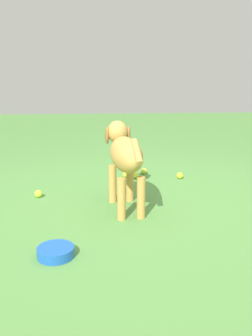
{
  "coord_description": "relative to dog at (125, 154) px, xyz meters",
  "views": [
    {
      "loc": [
        -2.67,
        0.34,
        1.06
      ],
      "look_at": [
        0.02,
        0.14,
        0.34
      ],
      "focal_mm": 38.63,
      "sensor_mm": 36.0,
      "label": 1
    }
  ],
  "objects": [
    {
      "name": "water_bowl",
      "position": [
        -0.79,
        0.46,
        -0.41
      ],
      "size": [
        0.22,
        0.22,
        0.06
      ],
      "primitive_type": "cylinder",
      "color": "blue",
      "rests_on": "ground"
    },
    {
      "name": "ground",
      "position": [
        -0.08,
        -0.15,
        -0.44
      ],
      "size": [
        14.0,
        14.0,
        0.0
      ],
      "primitive_type": "plane",
      "color": "#548C42"
    },
    {
      "name": "tennis_ball_3",
      "position": [
        0.96,
        -0.27,
        -0.41
      ],
      "size": [
        0.07,
        0.07,
        0.07
      ],
      "primitive_type": "sphere",
      "color": "#CAD73B",
      "rests_on": "ground"
    },
    {
      "name": "tennis_ball_4",
      "position": [
        0.77,
        -0.62,
        -0.41
      ],
      "size": [
        0.07,
        0.07,
        0.07
      ],
      "primitive_type": "sphere",
      "color": "yellow",
      "rests_on": "ground"
    },
    {
      "name": "tennis_ball_1",
      "position": [
        0.85,
        -0.07,
        -0.41
      ],
      "size": [
        0.07,
        0.07,
        0.07
      ],
      "primitive_type": "sphere",
      "color": "#C2E52F",
      "rests_on": "ground"
    },
    {
      "name": "tennis_ball_0",
      "position": [
        0.8,
        -0.18,
        -0.41
      ],
      "size": [
        0.07,
        0.07,
        0.07
      ],
      "primitive_type": "sphere",
      "color": "#C9D93E",
      "rests_on": "ground"
    },
    {
      "name": "tennis_ball_2",
      "position": [
        0.28,
        0.74,
        -0.41
      ],
      "size": [
        0.07,
        0.07,
        0.07
      ],
      "primitive_type": "sphere",
      "color": "#C6E433",
      "rests_on": "ground"
    },
    {
      "name": "dog",
      "position": [
        0.0,
        0.0,
        0.0
      ],
      "size": [
        0.98,
        0.31,
        0.66
      ],
      "rotation": [
        0.0,
        0.0,
        0.13
      ],
      "color": "#C69347",
      "rests_on": "ground"
    }
  ]
}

